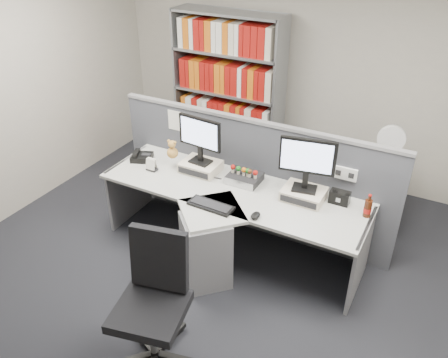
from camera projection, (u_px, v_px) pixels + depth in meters
The scene contains 21 objects.
ground at pixel (190, 299), 4.12m from camera, with size 5.50×5.50×0.00m, color #25262B.
room_shell at pixel (180, 114), 3.21m from camera, with size 5.04×5.54×2.72m.
partition at pixel (252, 176), 4.74m from camera, with size 3.00×0.08×1.27m.
desk at pixel (221, 224), 4.34m from camera, with size 2.60×1.20×0.72m.
monitor_riser_left at pixel (201, 167), 4.65m from camera, with size 0.38×0.31×0.10m.
monitor_riser_right at pixel (304, 194), 4.20m from camera, with size 0.38×0.31×0.10m.
monitor_left at pixel (200, 136), 4.48m from camera, with size 0.47×0.17×0.48m.
monitor_right at pixel (307, 160), 4.02m from camera, with size 0.50×0.20×0.51m.
desktop_pc at pixel (244, 178), 4.47m from camera, with size 0.31×0.27×0.08m.
figurines at pixel (245, 171), 4.41m from camera, with size 0.29×0.05×0.09m.
keyboard at pixel (211, 205), 4.11m from camera, with size 0.43×0.17×0.03m.
mouse at pixel (256, 216), 3.96m from camera, with size 0.07×0.12×0.04m, color black.
desk_phone at pixel (141, 157), 4.86m from camera, with size 0.27×0.26×0.09m.
desk_calendar at pixel (152, 165), 4.66m from camera, with size 0.11×0.08×0.13m.
plush_toy at pixel (172, 150), 4.66m from camera, with size 0.12×0.12×0.20m.
speaker at pixel (340, 197), 4.14m from camera, with size 0.18×0.10×0.12m, color black.
cola_bottle at pixel (368, 208), 3.95m from camera, with size 0.07×0.07×0.22m.
shelving_unit at pixel (228, 95), 5.84m from camera, with size 1.41×0.40×2.00m.
filing_cabinet at pixel (380, 195), 4.97m from camera, with size 0.45×0.61×0.70m.
desk_fan at pixel (391, 141), 4.64m from camera, with size 0.28×0.17×0.47m.
office_chair at pixel (154, 298), 3.37m from camera, with size 0.70×0.69×1.06m.
Camera 1 is at (1.68, -2.49, 3.04)m, focal length 36.76 mm.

